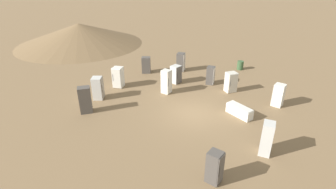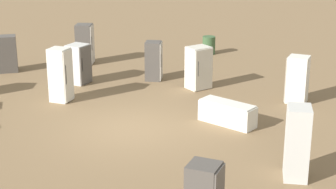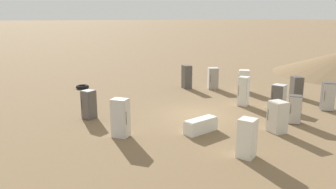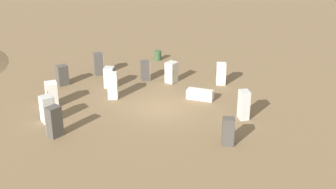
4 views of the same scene
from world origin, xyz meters
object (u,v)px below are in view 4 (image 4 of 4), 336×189
object	(u,v)px
discarded_fridge_0	(52,94)
discarded_fridge_2	(200,94)
discarded_fridge_11	(244,105)
discarded_fridge_3	(221,74)
discarded_fridge_10	(99,64)
discarded_fridge_12	(47,109)
discarded_fridge_6	(145,71)
discarded_fridge_7	(171,72)
discarded_fridge_1	(228,131)
discarded_fridge_4	(54,122)
rusty_barrel	(158,55)
discarded_fridge_5	(113,86)
discarded_fridge_9	(110,77)
discarded_fridge_8	(62,75)

from	to	relation	value
discarded_fridge_0	discarded_fridge_2	bearing A→B (deg)	166.69
discarded_fridge_2	discarded_fridge_11	bearing A→B (deg)	59.22
discarded_fridge_3	discarded_fridge_11	bearing A→B (deg)	-168.31
discarded_fridge_0	discarded_fridge_10	bearing A→B (deg)	-130.38
discarded_fridge_0	discarded_fridge_12	world-z (taller)	discarded_fridge_12
discarded_fridge_6	discarded_fridge_7	bearing A→B (deg)	63.69
discarded_fridge_1	discarded_fridge_12	size ratio (longest dim) A/B	0.96
discarded_fridge_0	discarded_fridge_6	distance (m)	7.41
discarded_fridge_6	discarded_fridge_12	distance (m)	8.88
discarded_fridge_11	discarded_fridge_1	bearing A→B (deg)	-123.26
discarded_fridge_0	discarded_fridge_4	distance (m)	4.31
discarded_fridge_4	rusty_barrel	distance (m)	14.50
discarded_fridge_0	discarded_fridge_5	world-z (taller)	discarded_fridge_5
discarded_fridge_2	rusty_barrel	bearing A→B (deg)	-140.69
discarded_fridge_0	discarded_fridge_9	bearing A→B (deg)	-155.23
discarded_fridge_3	discarded_fridge_8	world-z (taller)	discarded_fridge_3
discarded_fridge_2	discarded_fridge_3	bearing A→B (deg)	168.46
discarded_fridge_2	discarded_fridge_6	bearing A→B (deg)	-113.86
discarded_fridge_3	discarded_fridge_4	xyz separation A→B (m)	(4.40, 12.14, 0.11)
discarded_fridge_0	discarded_fridge_7	bearing A→B (deg)	-171.11
discarded_fridge_6	discarded_fridge_12	xyz separation A→B (m)	(1.01, 8.82, 0.08)
discarded_fridge_1	discarded_fridge_7	distance (m)	9.78
discarded_fridge_0	discarded_fridge_8	size ratio (longest dim) A/B	1.12
discarded_fridge_2	discarded_fridge_3	xyz separation A→B (m)	(0.06, -3.23, 0.45)
discarded_fridge_3	discarded_fridge_10	size ratio (longest dim) A/B	0.95
discarded_fridge_8	discarded_fridge_11	distance (m)	13.35
discarded_fridge_0	discarded_fridge_3	distance (m)	11.88
discarded_fridge_1	rusty_barrel	bearing A→B (deg)	-161.35
discarded_fridge_8	rusty_barrel	size ratio (longest dim) A/B	1.83
discarded_fridge_3	discarded_fridge_9	distance (m)	7.93
discarded_fridge_10	discarded_fridge_11	distance (m)	12.47
discarded_fridge_5	rusty_barrel	xyz separation A→B (m)	(1.84, -8.31, -0.51)
discarded_fridge_11	discarded_fridge_7	bearing A→B (deg)	114.28
discarded_fridge_4	discarded_fridge_12	bearing A→B (deg)	64.76
discarded_fridge_1	discarded_fridge_7	xyz separation A→B (m)	(7.47, -6.32, -0.02)
discarded_fridge_0	discarded_fridge_10	distance (m)	6.24
discarded_fridge_3	rusty_barrel	distance (m)	7.14
discarded_fridge_3	discarded_fridge_10	distance (m)	9.25
discarded_fridge_6	discarded_fridge_11	xyz separation A→B (m)	(-8.72, 2.22, 0.17)
discarded_fridge_6	discarded_fridge_7	distance (m)	1.97
discarded_fridge_1	discarded_fridge_7	size ratio (longest dim) A/B	1.02
rusty_barrel	discarded_fridge_6	bearing A→B (deg)	111.77
discarded_fridge_1	discarded_fridge_8	world-z (taller)	discarded_fridge_1
discarded_fridge_7	discarded_fridge_8	xyz separation A→B (m)	(6.38, 4.55, -0.04)
discarded_fridge_9	discarded_fridge_3	bearing A→B (deg)	101.76
discarded_fridge_0	discarded_fridge_4	world-z (taller)	discarded_fridge_4
discarded_fridge_9	rusty_barrel	distance (m)	6.83
discarded_fridge_6	discarded_fridge_11	world-z (taller)	discarded_fridge_11
discarded_fridge_0	discarded_fridge_1	bearing A→B (deg)	134.83
discarded_fridge_5	discarded_fridge_6	world-z (taller)	discarded_fridge_5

